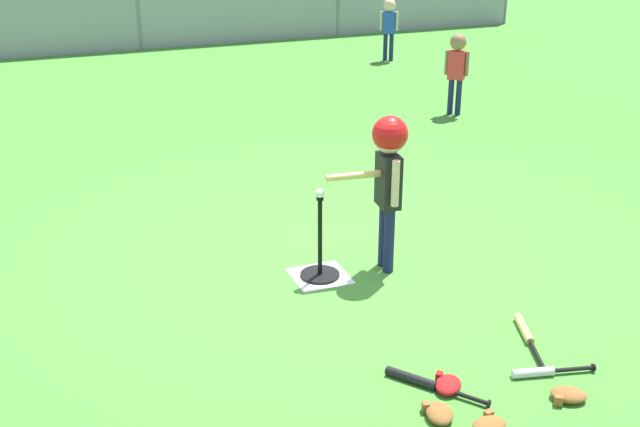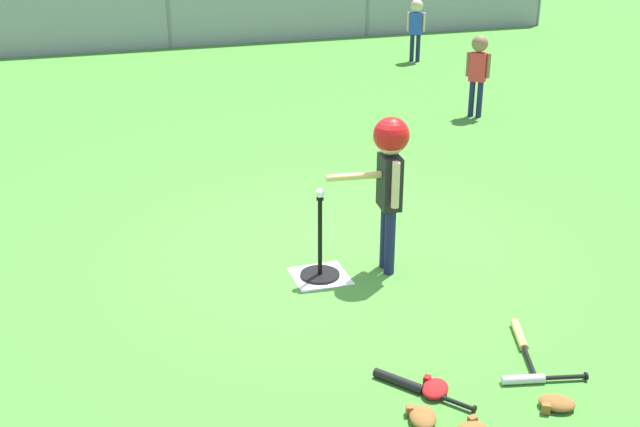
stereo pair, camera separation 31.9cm
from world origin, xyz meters
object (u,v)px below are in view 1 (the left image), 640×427
Objects in this scene: batter_child at (388,162)px; spare_bat_silver at (542,372)px; fielder_near_left at (457,63)px; glove_tossed_aside at (489,425)px; spare_bat_black at (421,381)px; glove_by_plate at (448,384)px; batting_tee at (320,264)px; spare_bat_wood at (527,334)px; glove_near_bats at (439,413)px; fielder_deep_left at (389,21)px; baseball_on_tee at (320,193)px; glove_outfield_drop at (568,395)px.

spare_bat_silver is (0.27, -1.76, -0.89)m from batter_child.
fielder_near_left reaches higher than glove_tossed_aside.
glove_by_plate reaches higher than spare_bat_black.
glove_by_plate is (0.14, -0.09, 0.01)m from spare_bat_black.
batter_child is at bearing 80.72° from glove_tossed_aside.
spare_bat_wood is (1.00, -1.40, -0.08)m from batting_tee.
fielder_near_left is 6.75m from glove_near_bats.
fielder_deep_left is 10.25m from glove_tossed_aside.
spare_bat_black is 0.33m from glove_near_bats.
baseball_on_tee is 2.28m from glove_tossed_aside.
fielder_near_left is 1.62× the size of spare_bat_wood.
fielder_deep_left is at bearing 63.95° from batter_child.
batting_tee reaches higher than spare_bat_silver.
glove_near_bats is 0.84m from glove_outfield_drop.
baseball_on_tee is at bearing -132.16° from fielder_near_left.
fielder_deep_left is 9.82m from spare_bat_black.
batting_tee is 1.74m from glove_by_plate.
batter_child is (0.55, -0.06, 0.81)m from batting_tee.
glove_by_plate is (-0.36, -1.67, -0.89)m from batter_child.
glove_by_plate is at bearing 92.50° from glove_tossed_aside.
baseball_on_tee reaches higher than glove_near_bats.
glove_outfield_drop is (-0.18, -0.70, 0.01)m from spare_bat_wood.
fielder_deep_left reaches higher than spare_bat_black.
batter_child reaches higher than batting_tee.
batting_tee is 1.16× the size of spare_bat_black.
baseball_on_tee is 2.11m from spare_bat_silver.
fielder_near_left is 1.96× the size of spare_bat_silver.
fielder_deep_left reaches higher than spare_bat_wood.
baseball_on_tee is 0.07× the size of fielder_near_left.
batter_child reaches higher than fielder_near_left.
glove_outfield_drop is (-3.31, -9.37, -0.65)m from fielder_deep_left.
batter_child is at bearing -5.98° from batting_tee.
glove_outfield_drop reaches higher than spare_bat_silver.
fielder_deep_left reaches higher than baseball_on_tee.
batting_tee is 0.53× the size of batter_child.
spare_bat_black is at bearing -114.63° from fielder_deep_left.
spare_bat_wood is at bearing -54.35° from baseball_on_tee.
batter_child is 5.24× the size of glove_tossed_aside.
glove_near_bats reaches higher than spare_bat_black.
batter_child is at bearing 108.65° from spare_bat_wood.
glove_near_bats is (-0.83, -0.14, 0.01)m from spare_bat_silver.
glove_near_bats is (-0.56, -1.90, -0.89)m from batter_child.
batter_child reaches higher than glove_by_plate.
batter_child is at bearing 73.63° from glove_near_bats.
batter_child reaches higher than spare_bat_wood.
spare_bat_silver is 0.71m from glove_tossed_aside.
spare_bat_silver and spare_bat_black have the same top height.
fielder_near_left is at bearing 59.50° from glove_by_plate.
fielder_deep_left is 9.96m from glove_outfield_drop.
batting_tee is 2.00m from spare_bat_silver.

